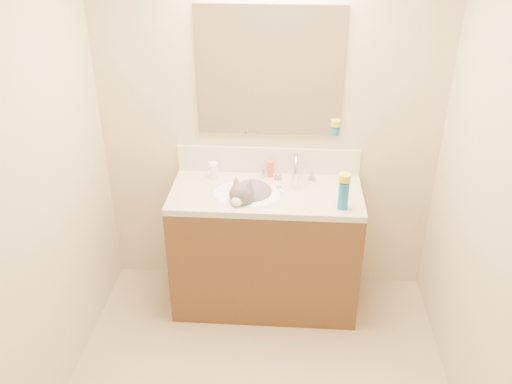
# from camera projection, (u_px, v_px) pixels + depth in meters

# --- Properties ---
(room_shell) EXTENTS (2.24, 2.54, 2.52)m
(room_shell) POSITION_uv_depth(u_px,v_px,m) (255.00, 171.00, 2.23)
(room_shell) COLOR #C8B895
(room_shell) RESTS_ON ground
(vanity_cabinet) EXTENTS (1.20, 0.55, 0.82)m
(vanity_cabinet) POSITION_uv_depth(u_px,v_px,m) (266.00, 251.00, 3.60)
(vanity_cabinet) COLOR #52341C
(vanity_cabinet) RESTS_ON ground
(counter_slab) EXTENTS (1.20, 0.55, 0.04)m
(counter_slab) POSITION_uv_depth(u_px,v_px,m) (266.00, 194.00, 3.39)
(counter_slab) COLOR beige
(counter_slab) RESTS_ON vanity_cabinet
(basin) EXTENTS (0.45, 0.36, 0.14)m
(basin) POSITION_uv_depth(u_px,v_px,m) (247.00, 203.00, 3.40)
(basin) COLOR white
(basin) RESTS_ON vanity_cabinet
(faucet) EXTENTS (0.28, 0.20, 0.21)m
(faucet) POSITION_uv_depth(u_px,v_px,m) (296.00, 170.00, 3.45)
(faucet) COLOR silver
(faucet) RESTS_ON counter_slab
(cat) EXTENTS (0.38, 0.43, 0.32)m
(cat) POSITION_uv_depth(u_px,v_px,m) (250.00, 198.00, 3.37)
(cat) COLOR #504E50
(cat) RESTS_ON basin
(backsplash) EXTENTS (1.20, 0.02, 0.18)m
(backsplash) POSITION_uv_depth(u_px,v_px,m) (268.00, 160.00, 3.57)
(backsplash) COLOR silver
(backsplash) RESTS_ON counter_slab
(mirror) EXTENTS (0.90, 0.02, 0.80)m
(mirror) POSITION_uv_depth(u_px,v_px,m) (269.00, 72.00, 3.29)
(mirror) COLOR white
(mirror) RESTS_ON room_shell
(pill_bottle) EXTENTS (0.07, 0.07, 0.11)m
(pill_bottle) POSITION_uv_depth(u_px,v_px,m) (213.00, 171.00, 3.52)
(pill_bottle) COLOR white
(pill_bottle) RESTS_ON counter_slab
(pill_label) EXTENTS (0.07, 0.07, 0.04)m
(pill_label) POSITION_uv_depth(u_px,v_px,m) (213.00, 172.00, 3.52)
(pill_label) COLOR orange
(pill_label) RESTS_ON pill_bottle
(silver_jar) EXTENTS (0.07, 0.07, 0.06)m
(silver_jar) POSITION_uv_depth(u_px,v_px,m) (265.00, 173.00, 3.54)
(silver_jar) COLOR #B7B7BC
(silver_jar) RESTS_ON counter_slab
(amber_bottle) EXTENTS (0.06, 0.06, 0.11)m
(amber_bottle) POSITION_uv_depth(u_px,v_px,m) (270.00, 169.00, 3.54)
(amber_bottle) COLOR orange
(amber_bottle) RESTS_ON counter_slab
(toothbrush) EXTENTS (0.06, 0.14, 0.01)m
(toothbrush) POSITION_uv_depth(u_px,v_px,m) (279.00, 188.00, 3.41)
(toothbrush) COLOR white
(toothbrush) RESTS_ON counter_slab
(toothbrush_head) EXTENTS (0.03, 0.04, 0.02)m
(toothbrush_head) POSITION_uv_depth(u_px,v_px,m) (279.00, 187.00, 3.41)
(toothbrush_head) COLOR #619FCF
(toothbrush_head) RESTS_ON counter_slab
(spray_can) EXTENTS (0.06, 0.06, 0.17)m
(spray_can) POSITION_uv_depth(u_px,v_px,m) (343.00, 195.00, 3.16)
(spray_can) COLOR #196AB0
(spray_can) RESTS_ON counter_slab
(spray_cap) EXTENTS (0.07, 0.07, 0.04)m
(spray_cap) POSITION_uv_depth(u_px,v_px,m) (345.00, 178.00, 3.11)
(spray_cap) COLOR yellow
(spray_cap) RESTS_ON spray_can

